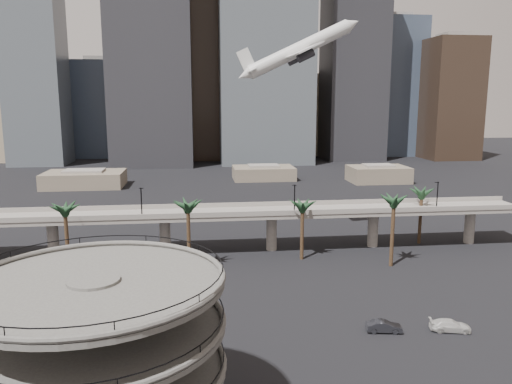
{
  "coord_description": "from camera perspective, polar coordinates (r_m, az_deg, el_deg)",
  "views": [
    {
      "loc": [
        -4.15,
        -45.0,
        30.97
      ],
      "look_at": [
        4.52,
        28.0,
        17.44
      ],
      "focal_mm": 35.0,
      "sensor_mm": 36.0,
      "label": 1
    }
  ],
  "objects": [
    {
      "name": "parking_ramp",
      "position": [
        46.97,
        -17.64,
        -16.84
      ],
      "size": [
        22.2,
        22.2,
        17.35
      ],
      "color": "#4E4B48",
      "rests_on": "ground"
    },
    {
      "name": "overpass",
      "position": [
        102.83,
        -4.28,
        -2.89
      ],
      "size": [
        130.0,
        9.3,
        14.7
      ],
      "color": "slate",
      "rests_on": "ground"
    },
    {
      "name": "airborne_jet",
      "position": [
        120.56,
        4.89,
        15.84
      ],
      "size": [
        29.77,
        27.41,
        16.09
      ],
      "rotation": [
        0.0,
        -0.44,
        0.03
      ],
      "color": "silver",
      "rests_on": "ground"
    },
    {
      "name": "palm_trees",
      "position": [
        95.56,
        2.85,
        -1.47
      ],
      "size": [
        76.4,
        18.4,
        14.0
      ],
      "color": "#47301E",
      "rests_on": "ground"
    },
    {
      "name": "car_b",
      "position": [
        72.1,
        14.42,
        -14.66
      ],
      "size": [
        5.04,
        2.46,
        1.59
      ],
      "primitive_type": "imported",
      "rotation": [
        0.0,
        0.0,
        1.4
      ],
      "color": "black",
      "rests_on": "ground"
    },
    {
      "name": "car_c",
      "position": [
        75.09,
        21.32,
        -14.02
      ],
      "size": [
        5.82,
        3.38,
        1.58
      ],
      "primitive_type": "imported",
      "rotation": [
        0.0,
        0.0,
        1.35
      ],
      "color": "silver",
      "rests_on": "ground"
    },
    {
      "name": "low_buildings",
      "position": [
        189.72,
        -3.36,
        1.89
      ],
      "size": [
        135.0,
        27.5,
        6.8
      ],
      "color": "#645949",
      "rests_on": "ground"
    },
    {
      "name": "skyline",
      "position": [
        263.37,
        -2.64,
        14.23
      ],
      "size": [
        269.0,
        86.0,
        132.46
      ],
      "color": "gray",
      "rests_on": "ground"
    },
    {
      "name": "car_a",
      "position": [
        69.42,
        -8.57,
        -15.47
      ],
      "size": [
        4.95,
        3.6,
        1.57
      ],
      "primitive_type": "imported",
      "rotation": [
        0.0,
        0.0,
        1.14
      ],
      "color": "red",
      "rests_on": "ground"
    }
  ]
}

